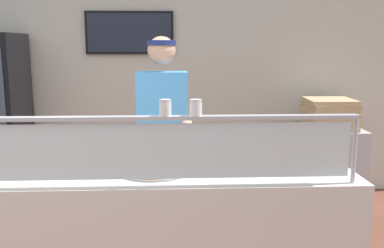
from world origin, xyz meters
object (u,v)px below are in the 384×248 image
worker_figure (163,137)px  pepper_flake_shaker (196,109)px  pizza_box_stack (329,114)px  pizza_tray (155,168)px  parmesan_shaker (165,109)px  pizza_server (151,165)px

worker_figure → pepper_flake_shaker: bearing=-79.1°
worker_figure → pizza_box_stack: worker_figure is taller
pizza_tray → worker_figure: bearing=86.9°
worker_figure → pizza_box_stack: size_ratio=3.42×
parmesan_shaker → pizza_server: bearing=109.2°
pizza_tray → pizza_box_stack: size_ratio=0.90×
pizza_tray → parmesan_shaker: parmesan_shaker is taller
pizza_server → parmesan_shaker: parmesan_shaker is taller
pizza_server → pepper_flake_shaker: size_ratio=3.22×
pizza_tray → pepper_flake_shaker: size_ratio=5.34×
parmesan_shaker → worker_figure: size_ratio=0.05×
parmesan_shaker → pizza_box_stack: (1.68, 2.13, -0.38)m
pizza_server → parmesan_shaker: size_ratio=3.19×
pizza_tray → pizza_box_stack: pizza_box_stack is taller
pepper_flake_shaker → worker_figure: 1.08m
pizza_tray → parmesan_shaker: size_ratio=5.29×
parmesan_shaker → worker_figure: bearing=91.9°
pizza_tray → parmesan_shaker: bearing=-75.7°
pizza_tray → pizza_server: (-0.02, -0.02, 0.02)m
pizza_box_stack → pepper_flake_shaker: bearing=-125.4°
pepper_flake_shaker → worker_figure: size_ratio=0.05×
pizza_server → worker_figure: (0.06, 0.74, 0.02)m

